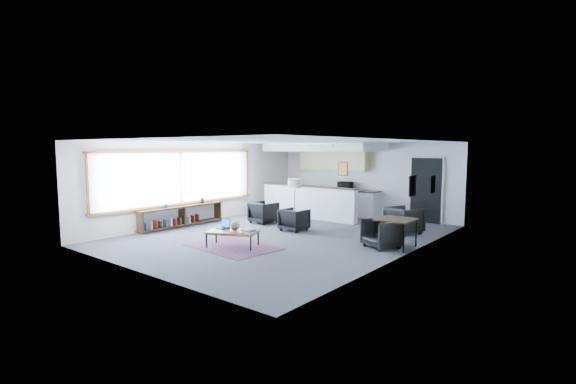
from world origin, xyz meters
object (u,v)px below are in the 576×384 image
Objects in this scene: floor_lamp at (295,185)px; dining_table at (396,221)px; book_stack at (249,231)px; armchair_right at (294,219)px; ceramic_pot at (235,226)px; armchair_left at (264,211)px; dining_chair_far at (404,221)px; dining_chair_near at (381,235)px; laptop at (224,226)px; coffee_table at (233,232)px; microwave at (345,185)px.

dining_table is at bearing -9.26° from floor_lamp.
armchair_right reaches higher than book_stack.
floor_lamp is at bearing -51.89° from armchair_right.
ceramic_pot is at bearing 93.37° from armchair_right.
armchair_left reaches higher than dining_table.
dining_chair_near is at bearing 119.17° from dining_chair_far.
book_stack is at bearing 3.77° from ceramic_pot.
armchair_right is 0.86× the size of dining_table.
armchair_left is (-1.18, 2.79, -0.08)m from laptop.
coffee_table is 6.10m from microwave.
dining_chair_near is (2.86, 2.15, -0.19)m from ceramic_pot.
armchair_left is at bearing -116.89° from microwave.
book_stack is at bearing -88.12° from microwave.
dining_table reaches higher than ceramic_pot.
dining_chair_far is (2.62, 4.15, -0.01)m from coffee_table.
ceramic_pot is at bearing 42.82° from coffee_table.
book_stack is 3.22m from floor_lamp.
laptop is at bearing -96.58° from microwave.
armchair_left is 3.42m from microwave.
ceramic_pot is 0.31× the size of armchair_left.
armchair_right reaches higher than coffee_table.
dining_table is at bearing 41.92° from book_stack.
armchair_right is 1.00× the size of dining_chair_far.
coffee_table is at bearing -13.16° from laptop.
dining_chair_near is at bearing 12.75° from coffee_table.
dining_chair_far is (-0.26, 1.95, 0.03)m from dining_chair_near.
dining_chair_near reaches higher than coffee_table.
armchair_right is 1.10× the size of dining_chair_near.
ceramic_pot is 3.13m from floor_lamp.
book_stack is at bearing -138.08° from dining_table.
dining_chair_near is 1.32× the size of microwave.
armchair_left is 4.54m from dining_chair_near.
book_stack is 0.47× the size of dining_chair_far.
ceramic_pot is 0.33× the size of dining_chair_far.
dining_chair_near is at bearing 36.92° from ceramic_pot.
book_stack is (0.44, 0.03, -0.07)m from ceramic_pot.
dining_table is at bearing 72.85° from dining_chair_near.
floor_lamp is (-0.45, 3.05, 0.93)m from coffee_table.
laptop is at bearing 172.74° from ceramic_pot.
ceramic_pot is 0.36× the size of dining_chair_near.
dining_chair_near is at bearing 176.72° from armchair_left.
armchair_left is 1.06× the size of dining_chair_far.
dining_chair_near is (2.95, -0.34, -0.03)m from armchair_right.
armchair_right is 0.48× the size of floor_lamp.
armchair_right is at bearing 52.57° from dining_chair_far.
armchair_right is 2.97m from dining_chair_near.
book_stack is 0.40× the size of dining_table.
book_stack is (0.89, -0.03, -0.02)m from laptop.
laptop is 0.39× the size of dining_table.
floor_lamp reaches higher than book_stack.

